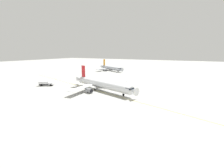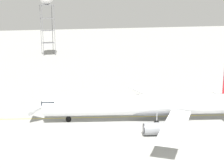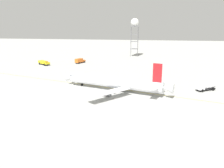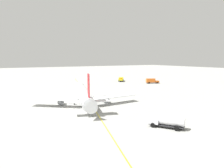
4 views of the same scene
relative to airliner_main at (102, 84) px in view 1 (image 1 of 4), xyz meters
name	(u,v)px [view 1 (image 1 of 4)]	position (x,y,z in m)	size (l,w,h in m)	color
ground_plane	(111,89)	(4.02, -3.56, -3.05)	(600.00, 600.00, 0.00)	#9E9E99
airliner_main	(102,84)	(0.00, 0.00, 0.00)	(36.22, 43.57, 11.79)	white
airliner_secondary	(111,68)	(76.52, 36.91, -0.44)	(30.29, 35.60, 11.37)	#B2B7C1
fuel_tanker_truck	(46,83)	(-6.47, 34.67, -1.49)	(6.35, 8.05, 2.87)	#232326
taxiway_centreline	(105,93)	(-3.98, -4.54, -3.04)	(50.61, 164.75, 0.01)	yellow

